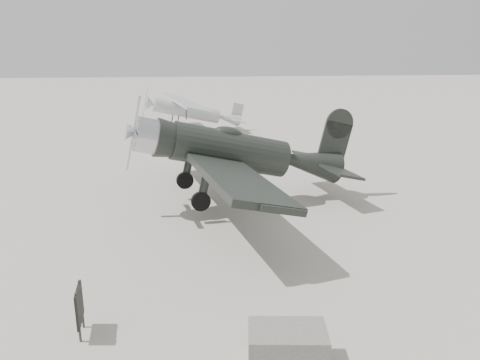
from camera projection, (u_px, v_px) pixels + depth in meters
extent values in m
plane|color=#A8A095|center=(249.00, 225.00, 16.86)|extent=(160.00, 160.00, 0.00)
cylinder|color=black|center=(230.00, 151.00, 18.24)|extent=(4.82, 2.41, 1.47)
cone|color=black|center=(310.00, 144.00, 19.26)|extent=(2.95, 1.91, 1.36)
cylinder|color=#BABDBF|center=(147.00, 157.00, 17.28)|extent=(1.20, 1.47, 1.30)
cone|color=#BABDBF|center=(130.00, 159.00, 17.09)|extent=(0.48, 0.65, 0.59)
cube|color=#BABDBF|center=(132.00, 158.00, 17.12)|extent=(0.10, 0.20, 2.73)
ellipsoid|color=black|center=(225.00, 135.00, 18.00)|extent=(1.28, 0.94, 0.48)
cube|color=black|center=(212.00, 162.00, 18.12)|extent=(4.80, 12.76, 0.23)
cube|color=black|center=(328.00, 142.00, 19.50)|extent=(2.05, 4.55, 0.10)
cube|color=black|center=(333.00, 120.00, 19.29)|extent=(1.25, 0.37, 1.89)
cylinder|color=black|center=(211.00, 210.00, 17.11)|extent=(0.73, 0.31, 0.71)
cylinder|color=black|center=(194.00, 188.00, 19.69)|extent=(0.73, 0.31, 0.71)
cylinder|color=#333333|center=(211.00, 191.00, 16.91)|extent=(0.14, 0.14, 1.47)
cylinder|color=#333333|center=(194.00, 172.00, 19.49)|extent=(0.14, 0.14, 1.47)
cylinder|color=black|center=(333.00, 153.00, 19.72)|extent=(0.24, 0.13, 0.23)
cylinder|color=#AEB1B3|center=(187.00, 111.00, 33.72)|extent=(4.88, 2.01, 1.01)
cone|color=#AEB1B3|center=(229.00, 109.00, 34.69)|extent=(1.81, 1.25, 0.92)
cone|color=#AEB1B3|center=(150.00, 112.00, 32.91)|extent=(0.74, 1.05, 0.96)
cube|color=#AEB1B3|center=(145.00, 113.00, 32.80)|extent=(0.07, 0.14, 2.02)
cube|color=#AEB1B3|center=(182.00, 103.00, 33.45)|extent=(3.87, 10.25, 0.17)
cube|color=#AEB1B3|center=(235.00, 108.00, 34.82)|extent=(1.48, 3.23, 0.07)
cube|color=#AEB1B3|center=(237.00, 100.00, 34.68)|extent=(0.82, 0.25, 1.19)
cylinder|color=black|center=(180.00, 133.00, 32.97)|extent=(0.53, 0.24, 0.51)
cylinder|color=black|center=(175.00, 128.00, 34.81)|extent=(0.53, 0.24, 0.51)
cylinder|color=#333333|center=(180.00, 125.00, 32.82)|extent=(0.10, 0.10, 1.10)
cylinder|color=#333333|center=(175.00, 121.00, 34.66)|extent=(0.10, 0.10, 1.10)
cylinder|color=black|center=(238.00, 112.00, 34.97)|extent=(0.18, 0.10, 0.17)
cube|color=#63625C|center=(287.00, 347.00, 9.44)|extent=(1.68, 1.16, 0.79)
cylinder|color=#333333|center=(78.00, 318.00, 10.08)|extent=(0.06, 0.06, 1.19)
cylinder|color=#333333|center=(81.00, 304.00, 10.60)|extent=(0.06, 0.06, 1.19)
cube|color=black|center=(79.00, 305.00, 10.31)|extent=(0.13, 0.83, 0.83)
cube|color=beige|center=(77.00, 304.00, 10.29)|extent=(0.07, 0.64, 0.17)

